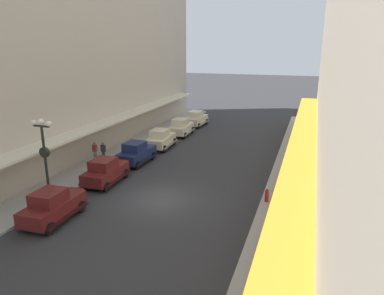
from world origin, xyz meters
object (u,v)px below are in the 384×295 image
(parked_car_1, at_px, (136,152))
(parked_car_2, at_px, (52,205))
(parked_car_3, at_px, (196,118))
(fire_hydrant, at_px, (267,195))
(parked_car_0, at_px, (181,127))
(parked_car_5, at_px, (105,171))
(pedestrian_3, at_px, (298,160))
(parked_car_4, at_px, (161,138))
(pedestrian_0, at_px, (306,166))
(pedestrian_2, at_px, (103,152))
(lamp_post_with_clock, at_px, (45,157))
(pedestrian_1, at_px, (95,152))

(parked_car_1, distance_m, parked_car_2, 10.49)
(parked_car_3, bearing_deg, fire_hydrant, -60.63)
(parked_car_0, height_order, parked_car_5, same)
(parked_car_5, relative_size, pedestrian_3, 2.62)
(parked_car_1, distance_m, parked_car_4, 4.80)
(parked_car_1, bearing_deg, pedestrian_0, 2.57)
(parked_car_2, height_order, parked_car_5, same)
(parked_car_1, bearing_deg, parked_car_4, 88.83)
(parked_car_0, bearing_deg, parked_car_5, -90.71)
(parked_car_1, bearing_deg, parked_car_0, 88.94)
(parked_car_0, bearing_deg, parked_car_3, 88.84)
(parked_car_3, distance_m, parked_car_5, 19.61)
(fire_hydrant, relative_size, pedestrian_2, 0.50)
(lamp_post_with_clock, distance_m, pedestrian_2, 8.02)
(parked_car_5, distance_m, pedestrian_0, 14.29)
(parked_car_5, relative_size, pedestrian_1, 2.62)
(pedestrian_1, bearing_deg, parked_car_4, 60.55)
(pedestrian_0, bearing_deg, pedestrian_3, 113.49)
(parked_car_4, xyz_separation_m, parked_car_5, (-0.09, -9.49, 0.00))
(parked_car_2, bearing_deg, parked_car_1, 91.45)
(parked_car_4, distance_m, pedestrian_3, 12.86)
(parked_car_3, relative_size, pedestrian_0, 2.59)
(fire_hydrant, bearing_deg, lamp_post_with_clock, -162.06)
(parked_car_1, height_order, parked_car_5, same)
(pedestrian_1, bearing_deg, parked_car_5, -48.43)
(pedestrian_0, bearing_deg, parked_car_1, -177.43)
(parked_car_4, relative_size, parked_car_5, 1.00)
(parked_car_5, bearing_deg, lamp_post_with_clock, -111.97)
(pedestrian_2, bearing_deg, parked_car_2, -73.71)
(parked_car_0, height_order, fire_hydrant, parked_car_0)
(parked_car_2, xyz_separation_m, parked_car_4, (-0.17, 15.29, 0.00))
(parked_car_0, relative_size, pedestrian_3, 2.63)
(parked_car_1, relative_size, fire_hydrant, 5.25)
(parked_car_1, height_order, pedestrian_1, parked_car_1)
(pedestrian_1, bearing_deg, pedestrian_2, 16.23)
(parked_car_0, height_order, parked_car_2, same)
(parked_car_1, distance_m, pedestrian_1, 3.39)
(lamp_post_with_clock, distance_m, pedestrian_1, 7.95)
(parked_car_2, relative_size, parked_car_4, 0.99)
(parked_car_5, xyz_separation_m, lamp_post_with_clock, (-1.57, -3.89, 2.04))
(parked_car_0, distance_m, fire_hydrant, 18.22)
(parked_car_0, xyz_separation_m, parked_car_2, (0.08, -20.55, 0.00))
(parked_car_4, height_order, pedestrian_0, parked_car_4)
(parked_car_4, distance_m, parked_car_5, 9.49)
(fire_hydrant, bearing_deg, pedestrian_2, 165.38)
(parked_car_4, distance_m, pedestrian_0, 13.84)
(parked_car_5, distance_m, pedestrian_3, 14.33)
(parked_car_1, relative_size, pedestrian_0, 2.58)
(parked_car_2, relative_size, pedestrian_2, 2.62)
(parked_car_1, bearing_deg, parked_car_2, -88.55)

